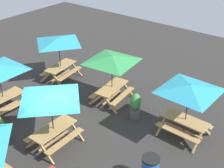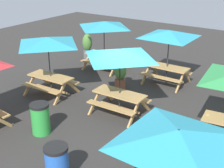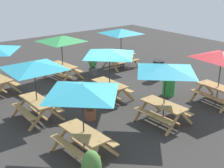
# 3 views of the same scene
# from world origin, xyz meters

# --- Properties ---
(ground_plane) EXTENTS (29.44, 29.44, 0.00)m
(ground_plane) POSITION_xyz_m (0.00, 0.00, 0.00)
(ground_plane) COLOR #33302D
(ground_plane) RESTS_ON ground
(picnic_table_0) EXTENTS (2.83, 2.83, 2.34)m
(picnic_table_0) POSITION_xyz_m (3.26, -3.65, 1.99)
(picnic_table_0) COLOR tan
(picnic_table_0) RESTS_ON ground
(picnic_table_1) EXTENTS (2.82, 2.82, 2.34)m
(picnic_table_1) POSITION_xyz_m (-3.48, -3.44, 1.99)
(picnic_table_1) COLOR tan
(picnic_table_1) RESTS_ON ground
(picnic_table_2) EXTENTS (2.81, 2.81, 2.34)m
(picnic_table_2) POSITION_xyz_m (3.50, 0.12, 1.99)
(picnic_table_2) COLOR tan
(picnic_table_2) RESTS_ON ground
(picnic_table_3) EXTENTS (2.07, 2.07, 2.34)m
(picnic_table_3) POSITION_xyz_m (-3.28, 3.24, 1.99)
(picnic_table_3) COLOR tan
(picnic_table_3) RESTS_ON ground
(picnic_table_4) EXTENTS (2.07, 2.07, 2.34)m
(picnic_table_4) POSITION_xyz_m (-3.33, -0.26, 1.99)
(picnic_table_4) COLOR tan
(picnic_table_4) RESTS_ON ground
(picnic_table_5) EXTENTS (2.03, 2.03, 2.34)m
(picnic_table_5) POSITION_xyz_m (-0.26, -0.09, 1.99)
(picnic_table_5) COLOR tan
(picnic_table_5) RESTS_ON ground
(picnic_table_6) EXTENTS (2.83, 2.83, 2.34)m
(picnic_table_6) POSITION_xyz_m (-0.08, 3.28, 1.99)
(picnic_table_6) COLOR tan
(picnic_table_6) RESTS_ON ground
(trash_bin_blue) EXTENTS (0.59, 0.59, 0.98)m
(trash_bin_blue) POSITION_xyz_m (0.41, -3.86, 0.49)
(trash_bin_blue) COLOR blue
(trash_bin_blue) RESTS_ON ground
(trash_bin_green) EXTENTS (0.59, 0.59, 0.98)m
(trash_bin_green) POSITION_xyz_m (-1.55, -2.52, 0.49)
(trash_bin_green) COLOR green
(trash_bin_green) RESTS_ON ground
(potted_plant_0) EXTENTS (0.49, 0.49, 1.14)m
(potted_plant_0) POSITION_xyz_m (-1.41, 1.73, 0.60)
(potted_plant_0) COLOR #935138
(potted_plant_0) RESTS_ON ground
(potted_plant_2) EXTENTS (0.47, 0.47, 1.19)m
(potted_plant_2) POSITION_xyz_m (3.05, -1.48, 0.61)
(potted_plant_2) COLOR #59595B
(potted_plant_2) RESTS_ON ground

